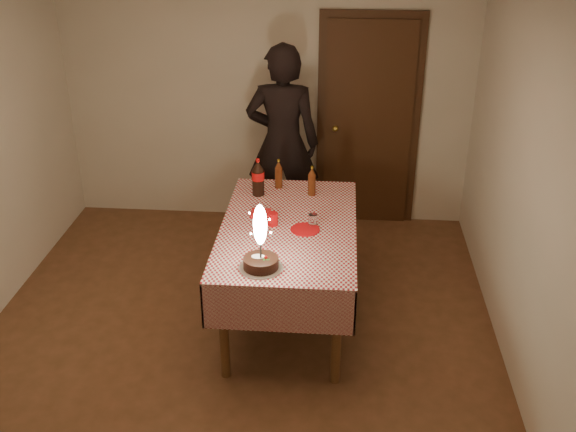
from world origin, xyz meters
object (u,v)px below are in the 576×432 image
Objects in this scene: red_cup at (273,219)px; cola_bottle at (258,178)px; birthday_cake at (261,250)px; amber_bottle_left at (279,174)px; amber_bottle_right at (312,182)px; photographer at (283,143)px; dining_table at (289,239)px; red_plate at (305,229)px; clear_cup at (313,220)px.

red_cup is 0.31× the size of cola_bottle.
amber_bottle_left is at bearing 90.23° from birthday_cake.
red_cup is 0.57m from cola_bottle.
birthday_cake is 1.85× the size of amber_bottle_right.
photographer is at bearing 109.76° from amber_bottle_right.
dining_table is 17.20× the size of red_cup.
amber_bottle_right is at bearing 75.80° from dining_table.
red_plate is at bearing -54.62° from cola_bottle.
red_cup is at bearing -87.85° from photographer.
red_plate is at bearing 65.22° from birthday_cake.
red_cup is (-0.12, 0.00, 0.16)m from dining_table.
clear_cup is at bearing -86.18° from amber_bottle_right.
red_cup is 0.30m from clear_cup.
cola_bottle is 1.25× the size of amber_bottle_right.
cola_bottle is at bearing -175.63° from amber_bottle_right.
photographer is at bearing 91.08° from birthday_cake.
birthday_cake is (-0.14, -0.63, 0.25)m from dining_table.
photographer reaches higher than birthday_cake.
dining_table is 0.24m from clear_cup.
amber_bottle_left is (-0.27, 0.76, 0.11)m from red_plate.
photographer reaches higher than cola_bottle.
clear_cup is at bearing -76.08° from photographer.
birthday_cake is at bearing -115.83° from clear_cup.
dining_table is 6.75× the size of amber_bottle_left.
cola_bottle is (-0.48, 0.51, 0.11)m from clear_cup.
amber_bottle_left is at bearing 101.36° from dining_table.
red_cup is (-0.25, 0.06, 0.05)m from red_plate.
red_cup is at bearing 166.30° from red_plate.
dining_table is 19.11× the size of clear_cup.
cola_bottle is at bearing 132.87° from clear_cup.
red_plate is 0.64m from amber_bottle_right.
cola_bottle is at bearing 108.08° from red_cup.
amber_bottle_left is 1.00× the size of amber_bottle_right.
birthday_cake reaches higher than red_cup.
amber_bottle_right reaches higher than red_plate.
amber_bottle_right is at bearing -23.78° from amber_bottle_left.
cola_bottle is at bearing 97.79° from birthday_cake.
clear_cup is (0.18, 0.03, 0.16)m from dining_table.
birthday_cake is at bearing -82.21° from cola_bottle.
amber_bottle_left is at bearing 109.59° from red_plate.
birthday_cake is at bearing -91.39° from red_cup.
photographer is at bearing 96.81° from dining_table.
red_plate is (0.26, 0.57, -0.13)m from birthday_cake.
amber_bottle_left is at bearing 45.95° from cola_bottle.
cola_bottle reaches higher than red_cup.
amber_bottle_left is at bearing 115.58° from clear_cup.
amber_bottle_right is at bearing 76.86° from birthday_cake.
cola_bottle is at bearing 118.65° from dining_table.
red_plate is at bearing -70.41° from amber_bottle_left.
amber_bottle_left is at bearing 91.70° from red_cup.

